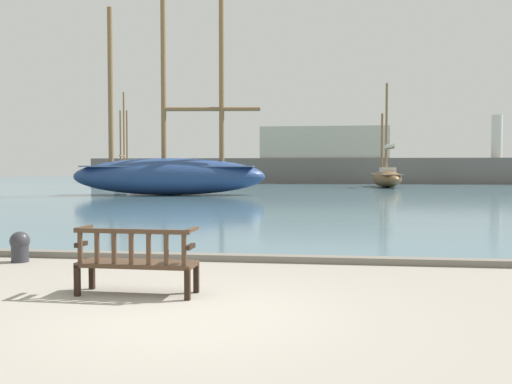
{
  "coord_description": "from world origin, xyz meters",
  "views": [
    {
      "loc": [
        1.73,
        -6.47,
        1.75
      ],
      "look_at": [
        -0.44,
        10.0,
        1.0
      ],
      "focal_mm": 40.0,
      "sensor_mm": 36.0,
      "label": 1
    }
  ],
  "objects_px": {
    "sailboat_mid_port": "(124,180)",
    "sailboat_mid_starboard": "(169,172)",
    "sailboat_far_port": "(386,177)",
    "park_bench": "(136,261)",
    "mooring_bollard": "(20,246)"
  },
  "relations": [
    {
      "from": "mooring_bollard",
      "to": "sailboat_mid_port",
      "type": "bearing_deg",
      "value": 107.45
    },
    {
      "from": "sailboat_mid_port",
      "to": "sailboat_mid_starboard",
      "type": "relative_size",
      "value": 0.52
    },
    {
      "from": "park_bench",
      "to": "mooring_bollard",
      "type": "height_order",
      "value": "park_bench"
    },
    {
      "from": "sailboat_mid_port",
      "to": "park_bench",
      "type": "bearing_deg",
      "value": -69.21
    },
    {
      "from": "sailboat_far_port",
      "to": "sailboat_mid_starboard",
      "type": "xyz_separation_m",
      "value": [
        -13.81,
        -14.65,
        0.5
      ]
    },
    {
      "from": "sailboat_far_port",
      "to": "sailboat_mid_starboard",
      "type": "distance_m",
      "value": 20.14
    },
    {
      "from": "park_bench",
      "to": "sailboat_mid_port",
      "type": "bearing_deg",
      "value": 110.79
    },
    {
      "from": "park_bench",
      "to": "sailboat_mid_starboard",
      "type": "distance_m",
      "value": 25.81
    },
    {
      "from": "park_bench",
      "to": "sailboat_far_port",
      "type": "distance_m",
      "value": 40.16
    },
    {
      "from": "sailboat_far_port",
      "to": "park_bench",
      "type": "bearing_deg",
      "value": -100.11
    },
    {
      "from": "sailboat_far_port",
      "to": "sailboat_mid_starboard",
      "type": "height_order",
      "value": "sailboat_mid_starboard"
    },
    {
      "from": "sailboat_mid_port",
      "to": "sailboat_mid_starboard",
      "type": "bearing_deg",
      "value": -57.32
    },
    {
      "from": "park_bench",
      "to": "sailboat_mid_starboard",
      "type": "bearing_deg",
      "value": 105.2
    },
    {
      "from": "sailboat_mid_starboard",
      "to": "sailboat_far_port",
      "type": "bearing_deg",
      "value": 46.68
    },
    {
      "from": "park_bench",
      "to": "sailboat_far_port",
      "type": "height_order",
      "value": "sailboat_far_port"
    }
  ]
}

